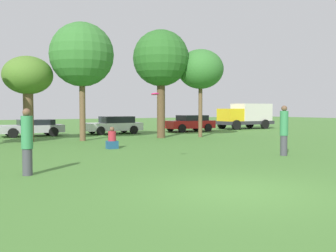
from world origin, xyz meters
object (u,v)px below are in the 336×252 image
(parked_car_red, at_px, (190,123))
(frisbee, at_px, (155,94))
(parked_car_white, at_px, (114,125))
(person_catcher, at_px, (284,130))
(tree_2, at_px, (28,77))
(parked_car_silver, at_px, (32,127))
(tree_4, at_px, (161,59))
(tree_5, at_px, (201,70))
(tree_3, at_px, (82,55))
(delivery_truck_yellow, at_px, (246,115))
(person_thrower, at_px, (27,141))
(bystander_sitting, at_px, (112,140))

(parked_car_red, bearing_deg, frisbee, 53.57)
(frisbee, distance_m, parked_car_white, 15.80)
(person_catcher, distance_m, parked_car_red, 15.85)
(tree_2, distance_m, parked_car_silver, 5.30)
(tree_4, xyz_separation_m, tree_5, (2.51, -0.68, -0.56))
(person_catcher, relative_size, parked_car_white, 0.48)
(frisbee, bearing_deg, tree_3, 85.00)
(person_catcher, distance_m, tree_4, 10.97)
(tree_3, distance_m, parked_car_silver, 6.84)
(parked_car_silver, bearing_deg, delivery_truck_yellow, -179.18)
(person_thrower, relative_size, delivery_truck_yellow, 0.34)
(parked_car_silver, bearing_deg, tree_3, 109.99)
(parked_car_white, xyz_separation_m, delivery_truck_yellow, (12.93, 0.40, 0.58))
(parked_car_red, bearing_deg, tree_5, 63.53)
(person_thrower, xyz_separation_m, frisbee, (3.90, -0.11, 1.35))
(person_thrower, xyz_separation_m, parked_car_white, (8.62, 14.87, -0.27))
(tree_5, bearing_deg, bystander_sitting, -153.25)
(tree_2, relative_size, parked_car_silver, 1.16)
(tree_2, xyz_separation_m, parked_car_white, (6.60, 3.93, -2.86))
(parked_car_silver, bearing_deg, tree_2, 77.54)
(tree_3, height_order, parked_car_white, tree_3)
(parked_car_silver, xyz_separation_m, parked_car_white, (5.59, -0.37, 0.06))
(delivery_truck_yellow, bearing_deg, tree_4, 25.37)
(parked_car_white, bearing_deg, tree_5, 122.93)
(tree_4, bearing_deg, tree_3, 176.09)
(parked_car_silver, height_order, parked_car_red, parked_car_red)
(tree_2, distance_m, delivery_truck_yellow, 20.14)
(tree_4, bearing_deg, parked_car_white, 102.13)
(parked_car_white, bearing_deg, parked_car_silver, -3.08)
(person_catcher, distance_m, parked_car_silver, 16.92)
(bystander_sitting, xyz_separation_m, parked_car_white, (4.00, 9.54, 0.26))
(tree_5, relative_size, parked_car_silver, 1.39)
(person_thrower, distance_m, tree_2, 11.42)
(bystander_sitting, height_order, tree_4, tree_4)
(person_catcher, height_order, tree_2, tree_2)
(frisbee, xyz_separation_m, parked_car_red, (11.02, 14.54, -1.60))
(frisbee, height_order, tree_5, tree_5)
(tree_2, distance_m, tree_5, 10.38)
(parked_car_silver, relative_size, delivery_truck_yellow, 0.76)
(person_thrower, bearing_deg, parked_car_red, 46.60)
(person_thrower, bearing_deg, person_catcher, -0.00)
(frisbee, bearing_deg, parked_car_white, 72.51)
(person_catcher, height_order, tree_4, tree_4)
(delivery_truck_yellow, bearing_deg, parked_car_silver, 0.82)
(tree_3, bearing_deg, tree_5, -7.77)
(delivery_truck_yellow, bearing_deg, bystander_sitting, 31.15)
(frisbee, xyz_separation_m, parked_car_white, (4.72, 14.99, -1.63))
(person_thrower, relative_size, tree_5, 0.33)
(parked_car_red, height_order, delivery_truck_yellow, delivery_truck_yellow)
(parked_car_red, xyz_separation_m, delivery_truck_yellow, (6.63, 0.85, 0.55))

